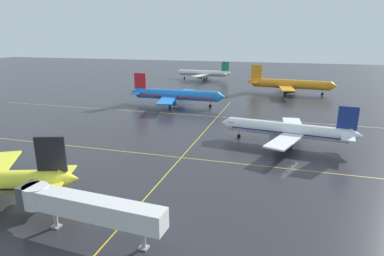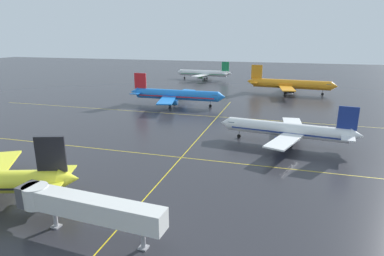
{
  "view_description": "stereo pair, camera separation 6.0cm",
  "coord_description": "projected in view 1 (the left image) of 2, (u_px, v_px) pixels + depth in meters",
  "views": [
    {
      "loc": [
        20.15,
        -25.94,
        25.01
      ],
      "look_at": [
        0.34,
        42.47,
        4.64
      ],
      "focal_mm": 30.32,
      "sensor_mm": 36.0,
      "label": 1
    },
    {
      "loc": [
        20.21,
        -25.92,
        25.01
      ],
      "look_at": [
        0.34,
        42.47,
        4.64
      ],
      "focal_mm": 30.32,
      "sensor_mm": 36.0,
      "label": 2
    }
  ],
  "objects": [
    {
      "name": "airliner_second_row",
      "position": [
        287.0,
        130.0,
        76.72
      ],
      "size": [
        32.83,
        28.09,
        10.21
      ],
      "color": "white",
      "rests_on": "ground"
    },
    {
      "name": "jet_bridge",
      "position": [
        79.0,
        205.0,
        41.47
      ],
      "size": [
        21.27,
        4.34,
        5.58
      ],
      "color": "silver",
      "rests_on": "ground"
    },
    {
      "name": "airliner_far_left_stand",
      "position": [
        290.0,
        84.0,
        144.03
      ],
      "size": [
        39.14,
        33.66,
        12.16
      ],
      "color": "orange",
      "rests_on": "ground"
    },
    {
      "name": "taxiway_markings",
      "position": [
        181.0,
        157.0,
        68.97
      ],
      "size": [
        165.33,
        123.62,
        0.01
      ],
      "color": "yellow",
      "rests_on": "ground"
    },
    {
      "name": "airliner_far_right_stand",
      "position": [
        204.0,
        73.0,
        191.05
      ],
      "size": [
        33.83,
        29.19,
        10.53
      ],
      "color": "white",
      "rests_on": "ground"
    },
    {
      "name": "airliner_third_row",
      "position": [
        176.0,
        95.0,
        119.58
      ],
      "size": [
        36.73,
        31.81,
        11.46
      ],
      "color": "blue",
      "rests_on": "ground"
    }
  ]
}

